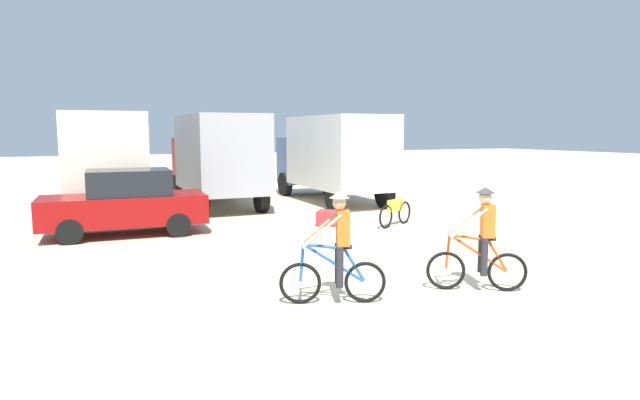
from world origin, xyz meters
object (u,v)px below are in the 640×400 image
(cyclist_orange_shirt, at_px, (337,252))
(sedan_parked, at_px, (126,202))
(cyclist_cowboy_hat, at_px, (481,243))
(bicycle_spare, at_px, (396,213))
(box_truck_grey_hauler, at_px, (216,156))
(supply_crate, at_px, (330,218))
(box_truck_cream_rv, at_px, (109,158))
(box_truck_white_box, at_px, (333,154))

(cyclist_orange_shirt, bearing_deg, sedan_parked, 108.28)
(cyclist_cowboy_hat, distance_m, bicycle_spare, 6.54)
(box_truck_grey_hauler, height_order, supply_crate, box_truck_grey_hauler)
(cyclist_cowboy_hat, distance_m, supply_crate, 7.15)
(box_truck_grey_hauler, bearing_deg, sedan_parked, -128.16)
(cyclist_cowboy_hat, bearing_deg, box_truck_cream_rv, 112.48)
(box_truck_cream_rv, bearing_deg, cyclist_cowboy_hat, -67.52)
(box_truck_grey_hauler, relative_size, cyclist_orange_shirt, 3.74)
(sedan_parked, distance_m, cyclist_orange_shirt, 7.97)
(sedan_parked, relative_size, cyclist_orange_shirt, 2.36)
(cyclist_orange_shirt, relative_size, cyclist_cowboy_hat, 1.00)
(sedan_parked, distance_m, bicycle_spare, 7.57)
(cyclist_orange_shirt, height_order, bicycle_spare, cyclist_orange_shirt)
(box_truck_cream_rv, xyz_separation_m, bicycle_spare, (7.40, -6.37, -1.48))
(box_truck_grey_hauler, height_order, sedan_parked, box_truck_grey_hauler)
(sedan_parked, relative_size, cyclist_cowboy_hat, 2.36)
(box_truck_cream_rv, bearing_deg, box_truck_grey_hauler, 2.56)
(box_truck_cream_rv, height_order, bicycle_spare, box_truck_cream_rv)
(box_truck_white_box, bearing_deg, supply_crate, -117.24)
(box_truck_cream_rv, distance_m, cyclist_orange_shirt, 12.38)
(bicycle_spare, bearing_deg, supply_crate, 149.63)
(cyclist_cowboy_hat, bearing_deg, box_truck_grey_hauler, 96.42)
(box_truck_cream_rv, xyz_separation_m, supply_crate, (5.74, -5.39, -1.67))
(box_truck_grey_hauler, bearing_deg, cyclist_orange_shirt, -95.42)
(cyclist_cowboy_hat, relative_size, supply_crate, 2.43)
(box_truck_grey_hauler, distance_m, box_truck_white_box, 4.52)
(bicycle_spare, height_order, supply_crate, bicycle_spare)
(box_truck_grey_hauler, bearing_deg, box_truck_white_box, -10.29)
(box_truck_cream_rv, relative_size, cyclist_cowboy_hat, 3.81)
(box_truck_cream_rv, distance_m, bicycle_spare, 9.87)
(box_truck_grey_hauler, bearing_deg, cyclist_cowboy_hat, -83.58)
(sedan_parked, bearing_deg, box_truck_cream_rv, 91.06)
(cyclist_orange_shirt, bearing_deg, supply_crate, 64.65)
(box_truck_cream_rv, relative_size, box_truck_white_box, 1.02)
(cyclist_orange_shirt, height_order, supply_crate, cyclist_orange_shirt)
(sedan_parked, distance_m, supply_crate, 5.77)
(sedan_parked, bearing_deg, box_truck_white_box, 25.41)
(bicycle_spare, bearing_deg, sedan_parked, 165.64)
(cyclist_cowboy_hat, height_order, bicycle_spare, cyclist_cowboy_hat)
(box_truck_white_box, xyz_separation_m, bicycle_spare, (-0.79, -5.73, -1.48))
(box_truck_white_box, height_order, cyclist_orange_shirt, box_truck_white_box)
(box_truck_grey_hauler, distance_m, sedan_parked, 6.01)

